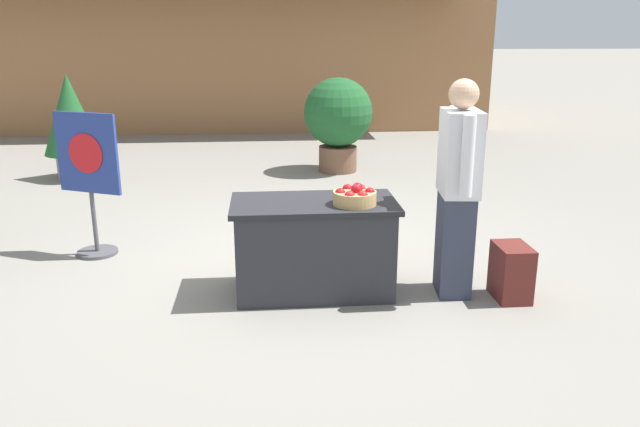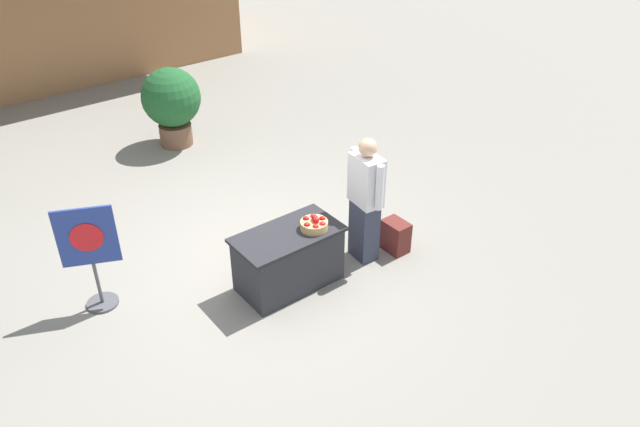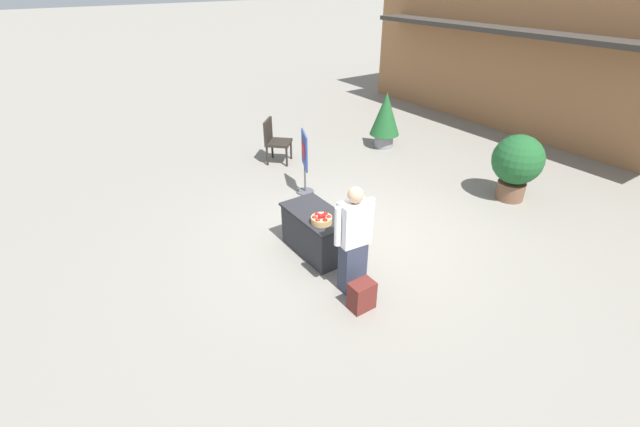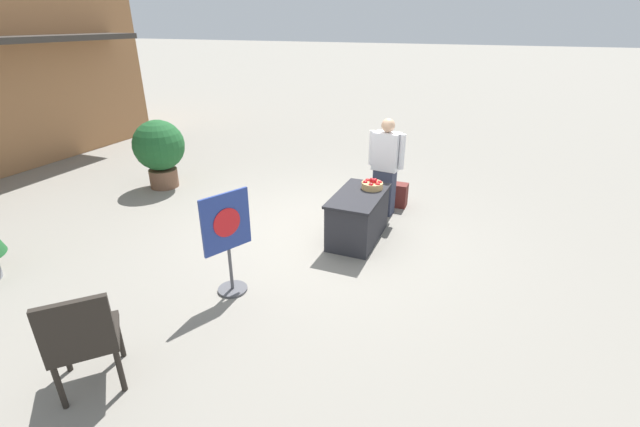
{
  "view_description": "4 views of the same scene",
  "coord_description": "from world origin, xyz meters",
  "px_view_note": "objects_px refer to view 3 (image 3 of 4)",
  "views": [
    {
      "loc": [
        -0.26,
        -5.16,
        1.97
      ],
      "look_at": [
        0.14,
        -0.64,
        0.62
      ],
      "focal_mm": 35.0,
      "sensor_mm": 36.0,
      "label": 1
    },
    {
      "loc": [
        -3.19,
        -5.51,
        4.7
      ],
      "look_at": [
        0.58,
        -0.63,
        0.78
      ],
      "focal_mm": 35.0,
      "sensor_mm": 36.0,
      "label": 2
    },
    {
      "loc": [
        4.91,
        -3.93,
        4.05
      ],
      "look_at": [
        -0.24,
        -0.37,
        0.46
      ],
      "focal_mm": 24.0,
      "sensor_mm": 36.0,
      "label": 3
    },
    {
      "loc": [
        -5.5,
        -2.34,
        3.04
      ],
      "look_at": [
        -0.22,
        -0.17,
        0.46
      ],
      "focal_mm": 24.0,
      "sensor_mm": 36.0,
      "label": 4
    }
  ],
  "objects_px": {
    "patio_chair": "(274,139)",
    "person_visitor": "(354,240)",
    "display_table": "(317,232)",
    "potted_plant_far_right": "(385,117)",
    "backpack": "(362,296)",
    "apple_basket": "(322,219)",
    "potted_plant_far_left": "(517,163)",
    "poster_board": "(305,160)"
  },
  "relations": [
    {
      "from": "patio_chair",
      "to": "potted_plant_far_right",
      "type": "distance_m",
      "value": 2.92
    },
    {
      "from": "patio_chair",
      "to": "person_visitor",
      "type": "bearing_deg",
      "value": -62.81
    },
    {
      "from": "backpack",
      "to": "poster_board",
      "type": "relative_size",
      "value": 0.33
    },
    {
      "from": "poster_board",
      "to": "patio_chair",
      "type": "relative_size",
      "value": 1.25
    },
    {
      "from": "apple_basket",
      "to": "potted_plant_far_right",
      "type": "relative_size",
      "value": 0.23
    },
    {
      "from": "person_visitor",
      "to": "backpack",
      "type": "xyz_separation_m",
      "value": [
        0.41,
        -0.15,
        -0.62
      ]
    },
    {
      "from": "person_visitor",
      "to": "backpack",
      "type": "height_order",
      "value": "person_visitor"
    },
    {
      "from": "display_table",
      "to": "poster_board",
      "type": "relative_size",
      "value": 0.97
    },
    {
      "from": "display_table",
      "to": "patio_chair",
      "type": "bearing_deg",
      "value": 160.64
    },
    {
      "from": "apple_basket",
      "to": "potted_plant_far_left",
      "type": "distance_m",
      "value": 4.38
    },
    {
      "from": "person_visitor",
      "to": "potted_plant_far_right",
      "type": "relative_size",
      "value": 1.15
    },
    {
      "from": "person_visitor",
      "to": "patio_chair",
      "type": "distance_m",
      "value": 4.97
    },
    {
      "from": "display_table",
      "to": "potted_plant_far_right",
      "type": "xyz_separation_m",
      "value": [
        -2.95,
        4.11,
        0.43
      ]
    },
    {
      "from": "person_visitor",
      "to": "potted_plant_far_right",
      "type": "height_order",
      "value": "person_visitor"
    },
    {
      "from": "display_table",
      "to": "person_visitor",
      "type": "height_order",
      "value": "person_visitor"
    },
    {
      "from": "potted_plant_far_left",
      "to": "apple_basket",
      "type": "bearing_deg",
      "value": -94.93
    },
    {
      "from": "backpack",
      "to": "patio_chair",
      "type": "bearing_deg",
      "value": 163.14
    },
    {
      "from": "person_visitor",
      "to": "patio_chair",
      "type": "relative_size",
      "value": 1.58
    },
    {
      "from": "display_table",
      "to": "patio_chair",
      "type": "relative_size",
      "value": 1.21
    },
    {
      "from": "patio_chair",
      "to": "potted_plant_far_left",
      "type": "xyz_separation_m",
      "value": [
        4.36,
        2.96,
        0.19
      ]
    },
    {
      "from": "display_table",
      "to": "apple_basket",
      "type": "xyz_separation_m",
      "value": [
        0.29,
        -0.11,
        0.42
      ]
    },
    {
      "from": "person_visitor",
      "to": "potted_plant_far_right",
      "type": "xyz_separation_m",
      "value": [
        -4.02,
        4.23,
        -0.03
      ]
    },
    {
      "from": "person_visitor",
      "to": "patio_chair",
      "type": "xyz_separation_m",
      "value": [
        -4.75,
        1.41,
        -0.25
      ]
    },
    {
      "from": "display_table",
      "to": "apple_basket",
      "type": "distance_m",
      "value": 0.53
    },
    {
      "from": "backpack",
      "to": "patio_chair",
      "type": "height_order",
      "value": "patio_chair"
    },
    {
      "from": "poster_board",
      "to": "patio_chair",
      "type": "bearing_deg",
      "value": -75.06
    },
    {
      "from": "apple_basket",
      "to": "patio_chair",
      "type": "distance_m",
      "value": 4.23
    },
    {
      "from": "potted_plant_far_left",
      "to": "poster_board",
      "type": "bearing_deg",
      "value": -128.37
    },
    {
      "from": "backpack",
      "to": "potted_plant_far_right",
      "type": "distance_m",
      "value": 6.25
    },
    {
      "from": "display_table",
      "to": "potted_plant_far_right",
      "type": "height_order",
      "value": "potted_plant_far_right"
    },
    {
      "from": "backpack",
      "to": "poster_board",
      "type": "bearing_deg",
      "value": 159.43
    },
    {
      "from": "display_table",
      "to": "poster_board",
      "type": "bearing_deg",
      "value": 152.31
    },
    {
      "from": "display_table",
      "to": "backpack",
      "type": "xyz_separation_m",
      "value": [
        1.47,
        -0.27,
        -0.15
      ]
    },
    {
      "from": "person_visitor",
      "to": "patio_chair",
      "type": "height_order",
      "value": "person_visitor"
    },
    {
      "from": "person_visitor",
      "to": "patio_chair",
      "type": "bearing_deg",
      "value": -10.34
    },
    {
      "from": "potted_plant_far_right",
      "to": "apple_basket",
      "type": "bearing_deg",
      "value": -52.46
    },
    {
      "from": "backpack",
      "to": "apple_basket",
      "type": "bearing_deg",
      "value": 172.57
    },
    {
      "from": "patio_chair",
      "to": "potted_plant_far_left",
      "type": "height_order",
      "value": "potted_plant_far_left"
    },
    {
      "from": "person_visitor",
      "to": "poster_board",
      "type": "xyz_separation_m",
      "value": [
        -2.97,
        1.12,
        -0.12
      ]
    },
    {
      "from": "apple_basket",
      "to": "poster_board",
      "type": "distance_m",
      "value": 2.47
    },
    {
      "from": "apple_basket",
      "to": "patio_chair",
      "type": "xyz_separation_m",
      "value": [
        -3.98,
        1.41,
        -0.21
      ]
    },
    {
      "from": "display_table",
      "to": "person_visitor",
      "type": "distance_m",
      "value": 1.17
    }
  ]
}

